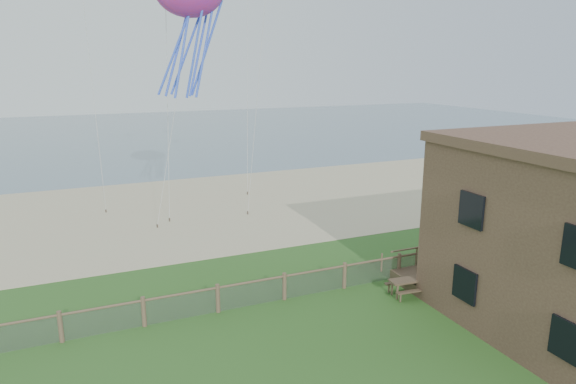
# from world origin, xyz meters

# --- Properties ---
(ground) EXTENTS (160.00, 160.00, 0.00)m
(ground) POSITION_xyz_m (0.00, 0.00, 0.00)
(ground) COLOR #2C571E
(ground) RESTS_ON ground
(sand_beach) EXTENTS (72.00, 20.00, 0.02)m
(sand_beach) POSITION_xyz_m (0.00, 22.00, 0.00)
(sand_beach) COLOR tan
(sand_beach) RESTS_ON ground
(ocean) EXTENTS (160.00, 68.00, 0.02)m
(ocean) POSITION_xyz_m (0.00, 66.00, 0.00)
(ocean) COLOR slate
(ocean) RESTS_ON ground
(chainlink_fence) EXTENTS (36.20, 0.20, 1.25)m
(chainlink_fence) POSITION_xyz_m (0.00, 6.00, 0.55)
(chainlink_fence) COLOR brown
(chainlink_fence) RESTS_ON ground
(motel_deck) EXTENTS (15.00, 2.00, 0.50)m
(motel_deck) POSITION_xyz_m (13.00, 5.00, 0.25)
(motel_deck) COLOR brown
(motel_deck) RESTS_ON ground
(picnic_table) EXTENTS (1.79, 1.42, 0.71)m
(picnic_table) POSITION_xyz_m (5.24, 4.23, 0.35)
(picnic_table) COLOR brown
(picnic_table) RESTS_ON ground
(octopus_kite) EXTENTS (3.87, 2.90, 7.54)m
(octopus_kite) POSITION_xyz_m (-1.43, 15.58, 11.98)
(octopus_kite) COLOR #FF282F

